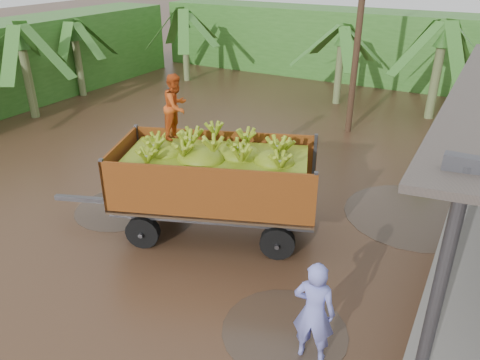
{
  "coord_description": "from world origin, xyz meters",
  "views": [
    {
      "loc": [
        5.38,
        -9.77,
        6.42
      ],
      "look_at": [
        0.32,
        -0.63,
        1.27
      ],
      "focal_mm": 35.0,
      "sensor_mm": 36.0,
      "label": 1
    }
  ],
  "objects": [
    {
      "name": "ground",
      "position": [
        0.0,
        0.0,
        0.0
      ],
      "size": [
        100.0,
        100.0,
        0.0
      ],
      "primitive_type": "plane",
      "color": "black",
      "rests_on": "ground"
    },
    {
      "name": "hedge_north",
      "position": [
        -2.0,
        16.0,
        1.8
      ],
      "size": [
        22.0,
        3.0,
        3.6
      ],
      "primitive_type": "cube",
      "color": "#2D661E",
      "rests_on": "ground"
    },
    {
      "name": "hedge_west",
      "position": [
        -14.0,
        4.0,
        1.8
      ],
      "size": [
        3.0,
        18.0,
        3.6
      ],
      "primitive_type": "cube",
      "color": "#2D661E",
      "rests_on": "ground"
    },
    {
      "name": "banana_trailer",
      "position": [
        -0.09,
        -1.13,
        1.46
      ],
      "size": [
        6.73,
        3.89,
        3.83
      ],
      "rotation": [
        0.0,
        0.0,
        0.36
      ],
      "color": "#9F5016",
      "rests_on": "ground"
    },
    {
      "name": "man_blue",
      "position": [
        3.54,
        -3.9,
        0.99
      ],
      "size": [
        0.77,
        0.56,
        1.98
      ],
      "primitive_type": "imported",
      "rotation": [
        0.0,
        0.0,
        3.26
      ],
      "color": "#7C83E2",
      "rests_on": "ground"
    },
    {
      "name": "utility_pole",
      "position": [
        0.66,
        7.55,
        4.24
      ],
      "size": [
        1.2,
        0.24,
        8.37
      ],
      "color": "#47301E",
      "rests_on": "ground"
    },
    {
      "name": "banana_plants",
      "position": [
        -4.48,
        6.12,
        1.89
      ],
      "size": [
        24.99,
        20.77,
        4.22
      ],
      "color": "#2D661E",
      "rests_on": "ground"
    }
  ]
}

